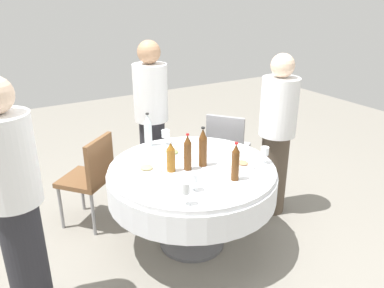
{
  "coord_description": "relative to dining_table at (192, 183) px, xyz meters",
  "views": [
    {
      "loc": [
        -2.39,
        1.43,
        2.07
      ],
      "look_at": [
        0.0,
        0.0,
        0.94
      ],
      "focal_mm": 35.72,
      "sensor_mm": 36.0,
      "label": 1
    }
  ],
  "objects": [
    {
      "name": "bottle_amber_outer",
      "position": [
        0.01,
        0.18,
        0.27
      ],
      "size": [
        0.07,
        0.07,
        0.25
      ],
      "color": "#8C5619",
      "rests_on": "dining_table"
    },
    {
      "name": "wine_glass_right",
      "position": [
        -0.35,
        0.19,
        0.25
      ],
      "size": [
        0.07,
        0.07,
        0.14
      ],
      "color": "white",
      "rests_on": "dining_table"
    },
    {
      "name": "chair_east",
      "position": [
        0.73,
        0.62,
        -0.07
      ],
      "size": [
        0.56,
        0.56,
        0.87
      ],
      "rotation": [
        0.0,
        0.0,
        -0.86
      ],
      "color": "brown",
      "rests_on": "ground_plane"
    },
    {
      "name": "bottle_brown_rear",
      "position": [
        -0.03,
        0.06,
        0.29
      ],
      "size": [
        0.06,
        0.06,
        0.3
      ],
      "color": "#593314",
      "rests_on": "dining_table"
    },
    {
      "name": "wine_glass_front",
      "position": [
        -0.48,
        0.34,
        0.26
      ],
      "size": [
        0.06,
        0.06,
        0.16
      ],
      "color": "white",
      "rests_on": "dining_table"
    },
    {
      "name": "chair_front",
      "position": [
        0.67,
        -0.83,
        -0.07
      ],
      "size": [
        0.56,
        0.56,
        0.87
      ],
      "rotation": [
        0.0,
        0.0,
        3.82
      ],
      "color": "#99999E",
      "rests_on": "ground_plane"
    },
    {
      "name": "knife_outer",
      "position": [
        0.12,
        -0.39,
        0.15
      ],
      "size": [
        0.14,
        0.14,
        0.0
      ],
      "primitive_type": "cube",
      "rotation": [
        0.0,
        0.0,
        5.48
      ],
      "color": "silver",
      "rests_on": "dining_table"
    },
    {
      "name": "plate_south",
      "position": [
        0.12,
        0.35,
        0.16
      ],
      "size": [
        0.25,
        0.25,
        0.04
      ],
      "color": "white",
      "rests_on": "dining_table"
    },
    {
      "name": "plate_left",
      "position": [
        0.3,
        0.02,
        0.16
      ],
      "size": [
        0.26,
        0.26,
        0.04
      ],
      "color": "white",
      "rests_on": "dining_table"
    },
    {
      "name": "bottle_brown_right",
      "position": [
        -0.03,
        -0.09,
        0.3
      ],
      "size": [
        0.07,
        0.07,
        0.33
      ],
      "color": "#593314",
      "rests_on": "dining_table"
    },
    {
      "name": "bottle_clear_north",
      "position": [
        0.59,
        0.11,
        0.29
      ],
      "size": [
        0.07,
        0.07,
        0.31
      ],
      "color": "silver",
      "rests_on": "dining_table"
    },
    {
      "name": "ground_plane",
      "position": [
        0.0,
        0.0,
        -0.59
      ],
      "size": [
        10.0,
        10.0,
        0.0
      ],
      "primitive_type": "plane",
      "color": "gray"
    },
    {
      "name": "wine_glass_east",
      "position": [
        0.53,
        -0.04,
        0.25
      ],
      "size": [
        0.08,
        0.08,
        0.14
      ],
      "color": "white",
      "rests_on": "dining_table"
    },
    {
      "name": "wine_glass_near",
      "position": [
        -0.25,
        -0.54,
        0.25
      ],
      "size": [
        0.07,
        0.07,
        0.14
      ],
      "color": "white",
      "rests_on": "dining_table"
    },
    {
      "name": "person_outer",
      "position": [
        -0.1,
        1.32,
        0.27
      ],
      "size": [
        0.34,
        0.34,
        1.64
      ],
      "rotation": [
        0.0,
        0.0,
        0.08
      ],
      "color": "#26262B",
      "rests_on": "ground_plane"
    },
    {
      "name": "bottle_brown_near",
      "position": [
        -0.36,
        -0.16,
        0.29
      ],
      "size": [
        0.06,
        0.06,
        0.3
      ],
      "color": "#593314",
      "rests_on": "dining_table"
    },
    {
      "name": "person_rear",
      "position": [
        0.97,
        -0.1,
        0.27
      ],
      "size": [
        0.34,
        0.34,
        1.63
      ],
      "rotation": [
        0.0,
        0.0,
        4.61
      ],
      "color": "#26262B",
      "rests_on": "ground_plane"
    },
    {
      "name": "plate_inner",
      "position": [
        -0.2,
        -0.36,
        0.16
      ],
      "size": [
        0.22,
        0.22,
        0.04
      ],
      "color": "white",
      "rests_on": "dining_table"
    },
    {
      "name": "person_north",
      "position": [
        0.07,
        -0.96,
        0.22
      ],
      "size": [
        0.34,
        0.34,
        1.56
      ],
      "rotation": [
        0.0,
        0.0,
        3.21
      ],
      "color": "#4C3F33",
      "rests_on": "ground_plane"
    },
    {
      "name": "fork_north",
      "position": [
        -0.5,
        0.16,
        0.15
      ],
      "size": [
        0.18,
        0.06,
        0.0
      ],
      "primitive_type": "cube",
      "rotation": [
        0.0,
        0.0,
        6.05
      ],
      "color": "silver",
      "rests_on": "dining_table"
    },
    {
      "name": "dining_table",
      "position": [
        0.0,
        0.0,
        0.0
      ],
      "size": [
        1.38,
        1.38,
        0.74
      ],
      "color": "white",
      "rests_on": "ground_plane"
    }
  ]
}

